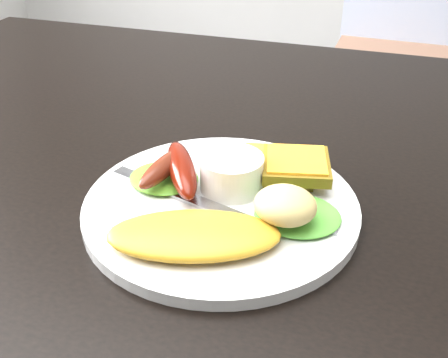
{
  "coord_description": "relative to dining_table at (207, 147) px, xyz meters",
  "views": [
    {
      "loc": [
        0.2,
        -0.57,
        1.05
      ],
      "look_at": [
        0.07,
        -0.15,
        0.78
      ],
      "focal_mm": 42.0,
      "sensor_mm": 36.0,
      "label": 1
    }
  ],
  "objects": [
    {
      "name": "sausage_b",
      "position": [
        0.02,
        -0.14,
        0.05
      ],
      "size": [
        0.08,
        0.11,
        0.03
      ],
      "primitive_type": "ellipsoid",
      "rotation": [
        0.0,
        0.0,
        0.51
      ],
      "color": "#5F0E0D",
      "rests_on": "lettuce_left"
    },
    {
      "name": "omelette",
      "position": [
        0.07,
        -0.23,
        0.04
      ],
      "size": [
        0.17,
        0.12,
        0.02
      ],
      "primitive_type": "ellipsoid",
      "rotation": [
        0.0,
        0.0,
        0.31
      ],
      "color": "orange",
      "rests_on": "plate"
    },
    {
      "name": "lettuce_right",
      "position": [
        0.15,
        -0.16,
        0.04
      ],
      "size": [
        0.09,
        0.08,
        0.01
      ],
      "primitive_type": "ellipsoid",
      "rotation": [
        0.0,
        0.0,
        0.06
      ],
      "color": "green",
      "rests_on": "plate"
    },
    {
      "name": "dining_table",
      "position": [
        0.0,
        0.0,
        0.0
      ],
      "size": [
        1.2,
        0.8,
        0.04
      ],
      "primitive_type": "cube",
      "color": "black",
      "rests_on": "ground"
    },
    {
      "name": "sausage_a",
      "position": [
        0.01,
        -0.15,
        0.05
      ],
      "size": [
        0.03,
        0.09,
        0.02
      ],
      "primitive_type": "ellipsoid",
      "rotation": [
        0.0,
        0.0,
        -0.16
      ],
      "color": "maroon",
      "rests_on": "lettuce_left"
    },
    {
      "name": "plate",
      "position": [
        0.07,
        -0.16,
        0.03
      ],
      "size": [
        0.27,
        0.27,
        0.01
      ],
      "primitive_type": "cylinder",
      "color": "white",
      "rests_on": "dining_table"
    },
    {
      "name": "toast_b",
      "position": [
        0.13,
        -0.1,
        0.05
      ],
      "size": [
        0.08,
        0.08,
        0.01
      ],
      "primitive_type": "cube",
      "rotation": [
        0.0,
        0.0,
        0.22
      ],
      "color": "olive",
      "rests_on": "toast_a"
    },
    {
      "name": "fork",
      "position": [
        0.03,
        -0.16,
        0.03
      ],
      "size": [
        0.18,
        0.07,
        0.0
      ],
      "primitive_type": "cube",
      "rotation": [
        0.0,
        0.0,
        -0.29
      ],
      "color": "#ADAFB7",
      "rests_on": "plate"
    },
    {
      "name": "ramekin",
      "position": [
        0.07,
        -0.13,
        0.05
      ],
      "size": [
        0.07,
        0.07,
        0.04
      ],
      "primitive_type": "cylinder",
      "rotation": [
        0.0,
        0.0,
        0.13
      ],
      "color": "white",
      "rests_on": "plate"
    },
    {
      "name": "toast_a",
      "position": [
        0.11,
        -0.09,
        0.04
      ],
      "size": [
        0.09,
        0.09,
        0.01
      ],
      "primitive_type": "cube",
      "rotation": [
        0.0,
        0.0,
        0.21
      ],
      "color": "olive",
      "rests_on": "plate"
    },
    {
      "name": "potato_salad",
      "position": [
        0.14,
        -0.18,
        0.06
      ],
      "size": [
        0.06,
        0.06,
        0.03
      ],
      "primitive_type": "ellipsoid",
      "rotation": [
        0.0,
        0.0,
        -0.13
      ],
      "color": "beige",
      "rests_on": "lettuce_right"
    },
    {
      "name": "dining_chair",
      "position": [
        0.23,
        1.26,
        -0.28
      ],
      "size": [
        0.42,
        0.42,
        0.05
      ],
      "primitive_type": "cube",
      "rotation": [
        0.0,
        0.0,
        -0.04
      ],
      "color": "#AE795B",
      "rests_on": "ground"
    },
    {
      "name": "lettuce_left",
      "position": [
        0.0,
        -0.14,
        0.04
      ],
      "size": [
        0.08,
        0.08,
        0.01
      ],
      "primitive_type": "ellipsoid",
      "rotation": [
        0.0,
        0.0,
        -0.15
      ],
      "color": "#519023",
      "rests_on": "plate"
    }
  ]
}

